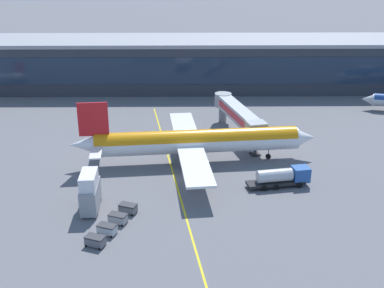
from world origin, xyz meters
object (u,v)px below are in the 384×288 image
main_airliner (196,141)px  baggage_cart_0 (95,241)px  fuel_tanker (282,177)px  baggage_cart_3 (128,208)px  catering_lift (90,192)px  baggage_cart_2 (118,218)px  baggage_cart_1 (107,229)px

main_airliner → baggage_cart_0: size_ratio=15.42×
fuel_tanker → baggage_cart_3: bearing=-160.7°
catering_lift → baggage_cart_2: size_ratio=2.28×
main_airliner → baggage_cart_0: (-14.19, -28.22, -3.48)m
baggage_cart_1 → baggage_cart_2: 3.20m
main_airliner → catering_lift: (-16.60, -18.04, -1.20)m
baggage_cart_1 → baggage_cart_3: (2.31, 5.97, 0.00)m
baggage_cart_0 → baggage_cart_1: bearing=68.8°
main_airliner → baggage_cart_1: main_airliner is taller
main_airliner → baggage_cart_1: size_ratio=15.42×
baggage_cart_2 → main_airliner: bearing=61.9°
catering_lift → baggage_cart_3: catering_lift is taller
catering_lift → baggage_cart_1: 8.35m
baggage_cart_0 → baggage_cart_2: same height
main_airliner → baggage_cart_2: bearing=-118.1°
baggage_cart_2 → fuel_tanker: bearing=24.1°
baggage_cart_3 → baggage_cart_1: bearing=-111.2°
baggage_cart_0 → catering_lift: bearing=103.3°
fuel_tanker → baggage_cart_2: bearing=-155.9°
main_airliner → baggage_cart_2: main_airliner is taller
baggage_cart_2 → baggage_cart_3: bearing=68.8°
fuel_tanker → baggage_cart_1: fuel_tanker is taller
baggage_cart_1 → fuel_tanker: bearing=28.2°
main_airliner → baggage_cart_0: bearing=-116.7°
fuel_tanker → catering_lift: 32.20m
main_airliner → baggage_cart_1: bearing=-117.3°
main_airliner → catering_lift: bearing=-132.6°
fuel_tanker → baggage_cart_1: 31.43m
baggage_cart_3 → fuel_tanker: bearing=19.3°
catering_lift → baggage_cart_2: catering_lift is taller
baggage_cart_0 → baggage_cart_1: (1.16, 2.98, 0.00)m
main_airliner → baggage_cart_1: 28.61m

